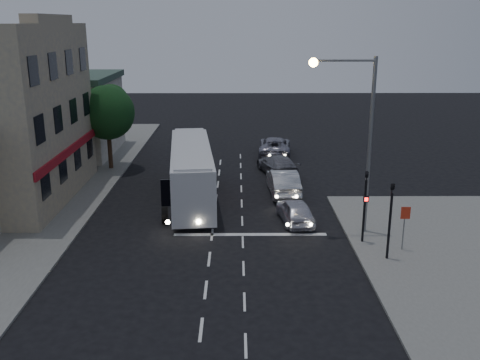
{
  "coord_description": "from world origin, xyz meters",
  "views": [
    {
      "loc": [
        1.31,
        -24.0,
        10.7
      ],
      "look_at": [
        1.48,
        4.65,
        2.2
      ],
      "focal_mm": 40.0,
      "sensor_mm": 36.0,
      "label": 1
    }
  ],
  "objects_px": {
    "tour_bus": "(191,171)",
    "regulatory_sign": "(405,221)",
    "car_sedan_c": "(275,146)",
    "streetlight": "(358,126)",
    "street_tree": "(107,110)",
    "car_suv": "(295,211)",
    "car_sedan_a": "(283,182)",
    "car_sedan_b": "(278,165)",
    "traffic_signal_main": "(365,198)",
    "traffic_signal_side": "(391,212)"
  },
  "relations": [
    {
      "from": "car_suv",
      "to": "car_sedan_a",
      "type": "distance_m",
      "value": 5.09
    },
    {
      "from": "traffic_signal_main",
      "to": "regulatory_sign",
      "type": "xyz_separation_m",
      "value": [
        1.7,
        -1.01,
        -0.82
      ]
    },
    {
      "from": "car_sedan_c",
      "to": "streetlight",
      "type": "xyz_separation_m",
      "value": [
        2.87,
        -17.24,
        4.97
      ]
    },
    {
      "from": "street_tree",
      "to": "car_suv",
      "type": "bearing_deg",
      "value": -41.39
    },
    {
      "from": "traffic_signal_main",
      "to": "streetlight",
      "type": "xyz_separation_m",
      "value": [
        -0.26,
        1.42,
        3.31
      ]
    },
    {
      "from": "car_sedan_b",
      "to": "traffic_signal_main",
      "type": "xyz_separation_m",
      "value": [
        3.33,
        -12.74,
        1.7
      ]
    },
    {
      "from": "car_sedan_b",
      "to": "car_sedan_c",
      "type": "xyz_separation_m",
      "value": [
        0.2,
        5.92,
        0.04
      ]
    },
    {
      "from": "regulatory_sign",
      "to": "traffic_signal_side",
      "type": "bearing_deg",
      "value": -136.08
    },
    {
      "from": "car_suv",
      "to": "car_sedan_a",
      "type": "bearing_deg",
      "value": -94.75
    },
    {
      "from": "traffic_signal_main",
      "to": "traffic_signal_side",
      "type": "distance_m",
      "value": 2.1
    },
    {
      "from": "car_suv",
      "to": "streetlight",
      "type": "distance_m",
      "value": 6.01
    },
    {
      "from": "regulatory_sign",
      "to": "car_sedan_a",
      "type": "bearing_deg",
      "value": 118.8
    },
    {
      "from": "tour_bus",
      "to": "car_suv",
      "type": "relative_size",
      "value": 2.94
    },
    {
      "from": "car_sedan_b",
      "to": "regulatory_sign",
      "type": "xyz_separation_m",
      "value": [
        5.03,
        -13.76,
        0.88
      ]
    },
    {
      "from": "regulatory_sign",
      "to": "street_tree",
      "type": "height_order",
      "value": "street_tree"
    },
    {
      "from": "car_suv",
      "to": "car_sedan_b",
      "type": "distance_m",
      "value": 9.72
    },
    {
      "from": "car_sedan_c",
      "to": "street_tree",
      "type": "distance_m",
      "value": 13.93
    },
    {
      "from": "traffic_signal_main",
      "to": "traffic_signal_side",
      "type": "height_order",
      "value": "same"
    },
    {
      "from": "traffic_signal_main",
      "to": "regulatory_sign",
      "type": "distance_m",
      "value": 2.14
    },
    {
      "from": "car_sedan_c",
      "to": "tour_bus",
      "type": "bearing_deg",
      "value": 67.82
    },
    {
      "from": "tour_bus",
      "to": "car_suv",
      "type": "height_order",
      "value": "tour_bus"
    },
    {
      "from": "car_sedan_c",
      "to": "regulatory_sign",
      "type": "relative_size",
      "value": 2.49
    },
    {
      "from": "car_suv",
      "to": "streetlight",
      "type": "bearing_deg",
      "value": 142.93
    },
    {
      "from": "regulatory_sign",
      "to": "streetlight",
      "type": "distance_m",
      "value": 5.18
    },
    {
      "from": "tour_bus",
      "to": "street_tree",
      "type": "distance_m",
      "value": 10.28
    },
    {
      "from": "car_suv",
      "to": "tour_bus",
      "type": "bearing_deg",
      "value": -40.33
    },
    {
      "from": "streetlight",
      "to": "street_tree",
      "type": "xyz_separation_m",
      "value": [
        -15.55,
        12.82,
        -1.23
      ]
    },
    {
      "from": "car_sedan_a",
      "to": "tour_bus",
      "type": "bearing_deg",
      "value": 8.6
    },
    {
      "from": "tour_bus",
      "to": "regulatory_sign",
      "type": "xyz_separation_m",
      "value": [
        10.79,
        -7.93,
        -0.29
      ]
    },
    {
      "from": "street_tree",
      "to": "car_sedan_a",
      "type": "bearing_deg",
      "value": -26.17
    },
    {
      "from": "traffic_signal_side",
      "to": "streetlight",
      "type": "bearing_deg",
      "value": 105.7
    },
    {
      "from": "car_sedan_a",
      "to": "street_tree",
      "type": "height_order",
      "value": "street_tree"
    },
    {
      "from": "car_sedan_a",
      "to": "regulatory_sign",
      "type": "height_order",
      "value": "regulatory_sign"
    },
    {
      "from": "car_sedan_b",
      "to": "regulatory_sign",
      "type": "height_order",
      "value": "regulatory_sign"
    },
    {
      "from": "traffic_signal_side",
      "to": "street_tree",
      "type": "relative_size",
      "value": 0.66
    },
    {
      "from": "street_tree",
      "to": "tour_bus",
      "type": "bearing_deg",
      "value": -47.53
    },
    {
      "from": "car_suv",
      "to": "car_sedan_c",
      "type": "distance_m",
      "value": 15.64
    },
    {
      "from": "car_suv",
      "to": "regulatory_sign",
      "type": "distance_m",
      "value": 6.32
    },
    {
      "from": "car_sedan_a",
      "to": "car_suv",
      "type": "bearing_deg",
      "value": 89.63
    },
    {
      "from": "street_tree",
      "to": "traffic_signal_main",
      "type": "bearing_deg",
      "value": -42.03
    },
    {
      "from": "car_sedan_a",
      "to": "car_sedan_b",
      "type": "distance_m",
      "value": 4.63
    },
    {
      "from": "traffic_signal_side",
      "to": "streetlight",
      "type": "xyz_separation_m",
      "value": [
        -0.96,
        3.4,
        3.31
      ]
    },
    {
      "from": "car_sedan_b",
      "to": "traffic_signal_main",
      "type": "bearing_deg",
      "value": 90.18
    },
    {
      "from": "car_sedan_b",
      "to": "street_tree",
      "type": "xyz_separation_m",
      "value": [
        -12.48,
        1.51,
        3.78
      ]
    },
    {
      "from": "traffic_signal_main",
      "to": "street_tree",
      "type": "xyz_separation_m",
      "value": [
        -15.81,
        14.25,
        2.08
      ]
    },
    {
      "from": "tour_bus",
      "to": "regulatory_sign",
      "type": "height_order",
      "value": "tour_bus"
    },
    {
      "from": "traffic_signal_side",
      "to": "regulatory_sign",
      "type": "relative_size",
      "value": 1.86
    },
    {
      "from": "traffic_signal_main",
      "to": "regulatory_sign",
      "type": "height_order",
      "value": "traffic_signal_main"
    },
    {
      "from": "car_sedan_a",
      "to": "street_tree",
      "type": "distance_m",
      "value": 14.4
    },
    {
      "from": "car_suv",
      "to": "car_sedan_b",
      "type": "height_order",
      "value": "car_sedan_b"
    }
  ]
}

